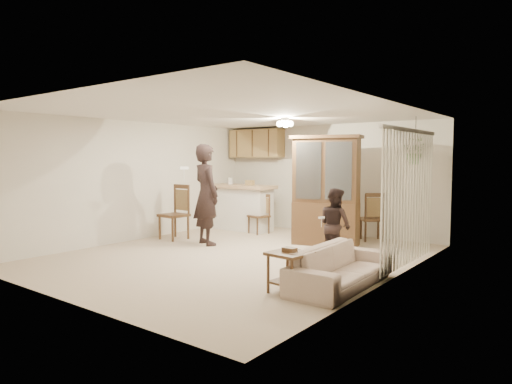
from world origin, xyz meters
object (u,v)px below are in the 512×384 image
Objects in this scene: adult at (206,200)px; chair_hutch_left at (259,222)px; chair_bar at (174,224)px; chair_hutch_right at (372,227)px; sofa at (340,260)px; china_hutch at (326,191)px; side_table at (289,272)px; child at (335,221)px.

adult reaches higher than chair_hutch_left.
chair_bar is 1.15× the size of chair_hutch_right.
chair_hutch_right is at bearing 32.96° from chair_hutch_left.
sofa is 4.50m from chair_hutch_left.
china_hutch reaches higher than side_table.
sofa is at bearing 59.02° from side_table.
sofa is at bearing -177.00° from adult.
chair_bar reaches higher than chair_hutch_left.
side_table is (1.21, -3.20, -0.80)m from china_hutch.
adult reaches higher than child.
chair_hutch_right is (2.43, 0.72, 0.03)m from chair_hutch_left.
chair_bar reaches higher than chair_hutch_right.
chair_hutch_left is at bearing -70.24° from adult.
china_hutch reaches higher than child.
child reaches higher than sofa.
sofa is 1.61× the size of chair_bar.
adult is at bearing 6.07° from chair_hutch_right.
chair_hutch_left is at bearing 131.58° from side_table.
china_hutch is at bearing 110.78° from side_table.
chair_bar is at bearing -168.08° from china_hutch.
chair_hutch_right is (0.55, 1.02, -0.79)m from china_hutch.
adult is 1.55× the size of chair_bar.
adult is 1.82m from chair_hutch_left.
side_table is 4.27m from chair_hutch_right.
chair_bar is (-3.72, -0.17, -0.35)m from child.
child is 3.74m from chair_bar.
sofa is 4.63m from chair_bar.
side_table is 4.67m from chair_hutch_left.
china_hutch is at bearing 7.50° from chair_hutch_left.
chair_bar is at bearing 74.20° from sofa.
china_hutch is 2.40× the size of chair_hutch_left.
child is 1.53m from china_hutch.
child is at bearing 28.51° from sofa.
china_hutch is 3.29m from chair_bar.
side_table is at bearing 123.70° from child.
side_table is at bearing 60.60° from chair_hutch_right.
chair_bar is at bearing -104.32° from chair_hutch_left.
adult reaches higher than side_table.
chair_bar reaches higher than side_table.
sofa is 1.39× the size of child.
side_table is 0.58× the size of chair_hutch_right.
chair_bar reaches higher than sofa.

